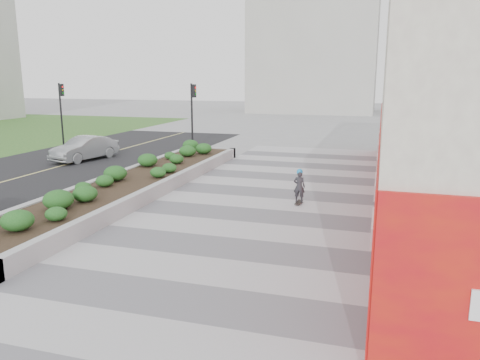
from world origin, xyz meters
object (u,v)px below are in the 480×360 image
object	(u,v)px
traffic_signal_far	(61,105)
car_silver	(85,148)
skateboarder	(299,186)
planter	(135,181)
traffic_signal_near	(193,107)

from	to	relation	value
traffic_signal_far	car_silver	xyz separation A→B (m)	(4.59, -4.27, -2.10)
skateboarder	car_silver	world-z (taller)	car_silver
planter	traffic_signal_near	xyz separation A→B (m)	(-1.73, 10.50, 2.34)
traffic_signal_near	skateboarder	distance (m)	13.76
planter	skateboarder	distance (m)	6.78
planter	car_silver	bearing A→B (deg)	137.93
planter	car_silver	world-z (taller)	car_silver
planter	skateboarder	xyz separation A→B (m)	(6.77, -0.12, 0.25)
traffic_signal_far	traffic_signal_near	bearing A→B (deg)	3.11
traffic_signal_near	traffic_signal_far	distance (m)	9.21
traffic_signal_far	planter	bearing A→B (deg)	-42.46
skateboarder	car_silver	bearing A→B (deg)	157.35
skateboarder	car_silver	xyz separation A→B (m)	(-13.11, 5.84, -0.01)
planter	car_silver	size ratio (longest dim) A/B	4.48
traffic_signal_near	skateboarder	world-z (taller)	traffic_signal_near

